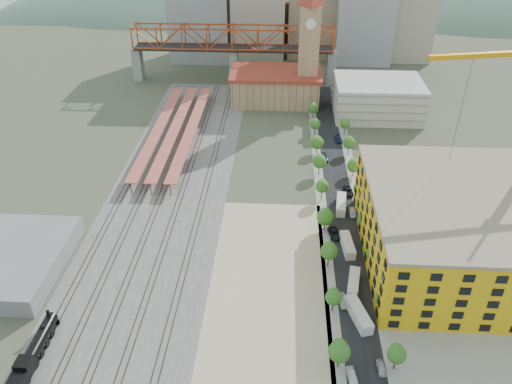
# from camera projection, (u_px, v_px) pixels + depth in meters

# --- Properties ---
(ground) EXTENTS (400.00, 400.00, 0.00)m
(ground) POSITION_uv_depth(u_px,v_px,m) (286.00, 209.00, 145.80)
(ground) COLOR #474C38
(ground) RESTS_ON ground
(ballast_strip) EXTENTS (36.00, 165.00, 0.06)m
(ballast_strip) POSITION_uv_depth(u_px,v_px,m) (176.00, 175.00, 162.19)
(ballast_strip) COLOR #605E59
(ballast_strip) RESTS_ON ground
(dirt_lot) EXTENTS (28.00, 67.00, 0.06)m
(dirt_lot) POSITION_uv_depth(u_px,v_px,m) (269.00, 282.00, 119.47)
(dirt_lot) COLOR tan
(dirt_lot) RESTS_ON ground
(street_asphalt) EXTENTS (12.00, 170.00, 0.06)m
(street_asphalt) POSITION_uv_depth(u_px,v_px,m) (337.00, 183.00, 157.66)
(street_asphalt) COLOR black
(street_asphalt) RESTS_ON ground
(sidewalk_west) EXTENTS (3.00, 170.00, 0.04)m
(sidewalk_west) POSITION_uv_depth(u_px,v_px,m) (319.00, 183.00, 157.92)
(sidewalk_west) COLOR gray
(sidewalk_west) RESTS_ON ground
(sidewalk_east) EXTENTS (3.00, 170.00, 0.04)m
(sidewalk_east) POSITION_uv_depth(u_px,v_px,m) (354.00, 184.00, 157.41)
(sidewalk_east) COLOR gray
(sidewalk_east) RESTS_ON ground
(construction_pad) EXTENTS (50.00, 90.00, 0.06)m
(construction_pad) POSITION_uv_depth(u_px,v_px,m) (462.00, 258.00, 126.86)
(construction_pad) COLOR gray
(construction_pad) RESTS_ON ground
(rail_tracks) EXTENTS (26.56, 160.00, 0.18)m
(rail_tracks) POSITION_uv_depth(u_px,v_px,m) (170.00, 174.00, 162.21)
(rail_tracks) COLOR #382B23
(rail_tracks) RESTS_ON ground
(platform_canopies) EXTENTS (16.00, 80.00, 4.12)m
(platform_canopies) POSITION_uv_depth(u_px,v_px,m) (175.00, 127.00, 183.43)
(platform_canopies) COLOR #BF6249
(platform_canopies) RESTS_ON ground
(station_hall) EXTENTS (38.00, 24.00, 13.10)m
(station_hall) POSITION_uv_depth(u_px,v_px,m) (276.00, 86.00, 211.43)
(station_hall) COLOR tan
(station_hall) RESTS_ON ground
(clock_tower) EXTENTS (12.00, 12.00, 52.00)m
(clock_tower) POSITION_uv_depth(u_px,v_px,m) (309.00, 35.00, 197.28)
(clock_tower) COLOR tan
(clock_tower) RESTS_ON ground
(parking_garage) EXTENTS (34.00, 26.00, 14.00)m
(parking_garage) POSITION_uv_depth(u_px,v_px,m) (377.00, 98.00, 199.24)
(parking_garage) COLOR silver
(parking_garage) RESTS_ON ground
(truss_bridge) EXTENTS (94.00, 9.60, 25.60)m
(truss_bridge) POSITION_uv_depth(u_px,v_px,m) (233.00, 41.00, 225.15)
(truss_bridge) COLOR gray
(truss_bridge) RESTS_ON ground
(construction_building) EXTENTS (44.60, 50.60, 18.80)m
(construction_building) POSITION_uv_depth(u_px,v_px,m) (458.00, 228.00, 121.95)
(construction_building) COLOR gold
(construction_building) RESTS_ON ground
(warehouse) EXTENTS (22.00, 32.00, 5.00)m
(warehouse) POSITION_uv_depth(u_px,v_px,m) (17.00, 261.00, 122.30)
(warehouse) COLOR gray
(warehouse) RESTS_ON ground
(street_trees) EXTENTS (15.40, 124.40, 8.00)m
(street_trees) POSITION_uv_depth(u_px,v_px,m) (339.00, 201.00, 149.26)
(street_trees) COLOR #32631D
(street_trees) RESTS_ON ground
(skyline) EXTENTS (133.00, 46.00, 60.00)m
(skyline) POSITION_uv_depth(u_px,v_px,m) (303.00, 14.00, 252.90)
(skyline) COLOR #9EA0A3
(skyline) RESTS_ON ground
(distant_hills) EXTENTS (647.00, 264.00, 227.00)m
(distant_hills) POSITION_uv_depth(u_px,v_px,m) (340.00, 110.00, 405.26)
(distant_hills) COLOR #4C6B59
(distant_hills) RESTS_ON ground
(locomotive) EXTENTS (2.94, 22.66, 5.67)m
(locomotive) POSITION_uv_depth(u_px,v_px,m) (33.00, 354.00, 98.95)
(locomotive) COLOR black
(locomotive) RESTS_ON ground
(site_trailer_a) EXTENTS (5.50, 10.46, 2.77)m
(site_trailer_a) POSITION_uv_depth(u_px,v_px,m) (358.00, 315.00, 108.88)
(site_trailer_a) COLOR silver
(site_trailer_a) RESTS_ON ground
(site_trailer_b) EXTENTS (4.07, 9.55, 2.53)m
(site_trailer_b) POSITION_uv_depth(u_px,v_px,m) (353.00, 283.00, 117.43)
(site_trailer_b) COLOR silver
(site_trailer_b) RESTS_ON ground
(site_trailer_c) EXTENTS (3.44, 9.71, 2.60)m
(site_trailer_c) POSITION_uv_depth(u_px,v_px,m) (347.00, 245.00, 129.38)
(site_trailer_c) COLOR silver
(site_trailer_c) RESTS_ON ground
(site_trailer_d) EXTENTS (3.70, 10.16, 2.72)m
(site_trailer_d) POSITION_uv_depth(u_px,v_px,m) (341.00, 204.00, 145.16)
(site_trailer_d) COLOR silver
(site_trailer_d) RESTS_ON ground
(car_0) EXTENTS (2.39, 4.61, 1.50)m
(car_0) POSITION_uv_depth(u_px,v_px,m) (352.00, 376.00, 96.28)
(car_0) COLOR white
(car_0) RESTS_ON ground
(car_1) EXTENTS (2.34, 4.95, 1.57)m
(car_1) POSITION_uv_depth(u_px,v_px,m) (342.00, 301.00, 113.27)
(car_1) COLOR gray
(car_1) RESTS_ON ground
(car_2) EXTENTS (3.51, 6.02, 1.58)m
(car_2) POSITION_uv_depth(u_px,v_px,m) (334.00, 233.00, 134.39)
(car_2) COLOR black
(car_2) RESTS_ON ground
(car_3) EXTENTS (2.65, 5.46, 1.53)m
(car_3) POSITION_uv_depth(u_px,v_px,m) (325.00, 158.00, 170.12)
(car_3) COLOR #1A274C
(car_3) RESTS_ON ground
(car_4) EXTENTS (1.77, 4.04, 1.35)m
(car_4) POSITION_uv_depth(u_px,v_px,m) (381.00, 368.00, 97.92)
(car_4) COLOR beige
(car_4) RESTS_ON ground
(car_5) EXTENTS (1.70, 4.79, 1.57)m
(car_5) POSITION_uv_depth(u_px,v_px,m) (352.00, 212.00, 142.76)
(car_5) COLOR #98999D
(car_5) RESTS_ON ground
(car_6) EXTENTS (3.10, 5.89, 1.58)m
(car_6) POSITION_uv_depth(u_px,v_px,m) (348.00, 191.00, 152.25)
(car_6) COLOR black
(car_6) RESTS_ON ground
(car_7) EXTENTS (2.59, 5.48, 1.54)m
(car_7) POSITION_uv_depth(u_px,v_px,m) (339.00, 139.00, 182.09)
(car_7) COLOR navy
(car_7) RESTS_ON ground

